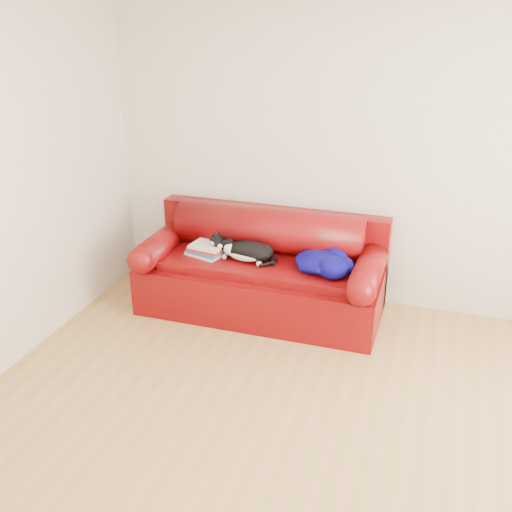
{
  "coord_description": "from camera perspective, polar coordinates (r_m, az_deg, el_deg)",
  "views": [
    {
      "loc": [
        0.73,
        -3.04,
        2.59
      ],
      "look_at": [
        -0.71,
        1.35,
        0.59
      ],
      "focal_mm": 42.0,
      "sensor_mm": 36.0,
      "label": 1
    }
  ],
  "objects": [
    {
      "name": "blanket",
      "position": [
        5.0,
        6.44,
        -0.5
      ],
      "size": [
        0.58,
        0.59,
        0.17
      ],
      "rotation": [
        0.0,
        0.0,
        -0.43
      ],
      "color": "#020345",
      "rests_on": "sofa_base"
    },
    {
      "name": "cat",
      "position": [
        5.14,
        -0.77,
        0.44
      ],
      "size": [
        0.59,
        0.24,
        0.21
      ],
      "rotation": [
        0.0,
        0.0,
        0.03
      ],
      "color": "black",
      "rests_on": "sofa_base"
    },
    {
      "name": "sofa_back",
      "position": [
        5.39,
        1.28,
        1.1
      ],
      "size": [
        2.1,
        1.01,
        0.88
      ],
      "color": "#410207",
      "rests_on": "ground"
    },
    {
      "name": "ground",
      "position": [
        4.06,
        3.75,
        -16.28
      ],
      "size": [
        4.5,
        4.5,
        0.0
      ],
      "primitive_type": "plane",
      "color": "olive",
      "rests_on": "ground"
    },
    {
      "name": "room_shell",
      "position": [
        3.25,
        6.72,
        6.76
      ],
      "size": [
        4.52,
        4.02,
        2.61
      ],
      "color": "beige",
      "rests_on": "ground"
    },
    {
      "name": "book_stack",
      "position": [
        5.28,
        -4.7,
        0.62
      ],
      "size": [
        0.37,
        0.32,
        0.1
      ],
      "rotation": [
        0.0,
        0.0,
        -0.22
      ],
      "color": "beige",
      "rests_on": "sofa_base"
    },
    {
      "name": "sofa_base",
      "position": [
        5.31,
        0.49,
        -2.89
      ],
      "size": [
        2.1,
        0.9,
        0.5
      ],
      "color": "#410207",
      "rests_on": "ground"
    }
  ]
}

